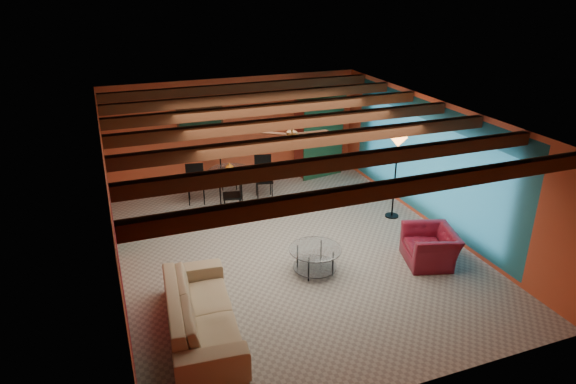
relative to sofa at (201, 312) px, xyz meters
name	(u,v)px	position (x,y,z in m)	size (l,w,h in m)	color
room	(290,133)	(2.19, 2.03, 1.99)	(6.52, 8.01, 2.71)	gray
sofa	(201,312)	(0.00, 0.00, 0.00)	(2.53, 0.99, 0.74)	#9A8463
armchair	(430,246)	(4.44, 0.54, -0.04)	(1.01, 0.88, 0.65)	maroon
coffee_table	(315,260)	(2.28, 0.98, -0.13)	(0.96, 0.96, 0.49)	white
dining_table	(230,180)	(1.68, 4.67, 0.16)	(2.04, 2.04, 1.06)	silver
armoire	(319,136)	(4.39, 5.62, 0.67)	(1.19, 0.58, 2.08)	maroon
floor_lamp	(395,178)	(4.84, 2.51, 0.57)	(0.38, 0.38, 1.88)	black
ceiling_fan	(292,135)	(2.19, 1.92, 1.99)	(1.50, 1.50, 0.44)	#472614
painting	(200,123)	(1.29, 5.88, 1.28)	(1.05, 0.03, 0.65)	black
potted_plant	(320,89)	(4.39, 5.62, 1.95)	(0.43, 0.37, 0.47)	#26661E
vase	(229,155)	(1.68, 4.67, 0.79)	(0.19, 0.19, 0.20)	orange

